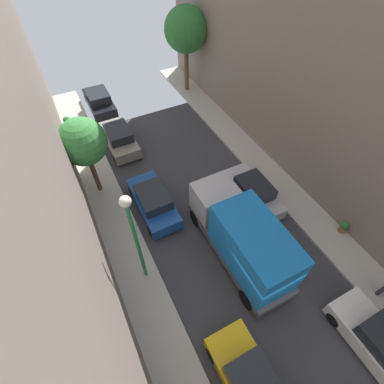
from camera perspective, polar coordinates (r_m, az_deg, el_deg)
ground at (r=14.59m, az=13.76°, el=-18.65°), size 32.00×32.00×0.00m
sidewalk_left at (r=13.54m, az=-5.59°, el=-27.97°), size 2.00×44.00×0.15m
sidewalk_right at (r=16.99m, az=27.54°, el=-9.78°), size 2.00×44.00×0.15m
parked_car_left_3 at (r=16.15m, az=-7.81°, el=-1.94°), size 1.78×4.20×1.57m
parked_car_left_4 at (r=20.65m, az=-14.49°, el=10.49°), size 1.78×4.20×1.57m
parked_car_left_5 at (r=25.00m, az=-18.23°, el=17.07°), size 1.78×4.20×1.57m
parked_car_right_1 at (r=14.89m, az=33.97°, el=-24.17°), size 1.78×4.20×1.57m
parked_car_right_2 at (r=16.81m, az=12.07°, el=-0.06°), size 1.78×4.20×1.57m
delivery_truck at (r=13.61m, az=10.15°, el=-9.03°), size 2.26×6.60×3.38m
street_tree_0 at (r=15.85m, az=-21.22°, el=9.36°), size 2.55×2.55×4.98m
street_tree_1 at (r=24.64m, az=-1.25°, el=29.92°), size 3.34×3.34×6.51m
potted_plant_1 at (r=17.25m, az=28.35°, el=-6.21°), size 0.42×0.42×0.75m
potted_plant_2 at (r=23.77m, az=-23.93°, el=13.02°), size 0.56×0.56×0.80m
lamp_post at (r=11.19m, az=-11.71°, el=-7.79°), size 0.44×0.44×5.91m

